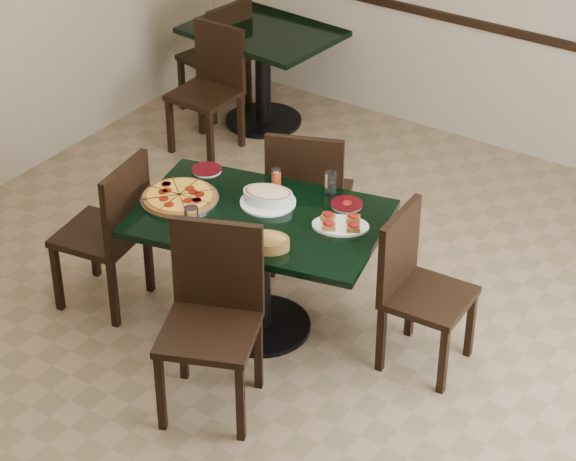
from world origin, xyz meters
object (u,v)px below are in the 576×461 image
Objects in this scene: back_chair_near at (211,81)px; bruschetta_platter at (341,223)px; chair_near at (213,308)px; bread_basket at (267,241)px; chair_left at (112,226)px; pepperoni_pizza at (179,197)px; back_table at (263,58)px; chair_right at (415,282)px; chair_far at (308,193)px; lasagna_casserole at (268,196)px; main_table at (260,244)px; back_chair_left at (221,51)px.

back_chair_near is 2.50× the size of bruschetta_platter.
chair_near reaches higher than bread_basket.
pepperoni_pizza is at bearing 104.38° from chair_left.
back_table is 1.24× the size of chair_right.
chair_far reaches higher than lasagna_casserole.
back_chair_near is 2.10× the size of pepperoni_pizza.
chair_far is 0.96m from bread_basket.
chair_right is (0.93, -0.39, -0.04)m from chair_far.
main_table is 0.62m from chair_near.
main_table is 3.42× the size of pepperoni_pizza.
chair_right is 0.99× the size of back_chair_near.
lasagna_casserole is at bearing -43.60° from back_chair_near.
chair_near reaches higher than back_chair_near.
lasagna_casserole is at bearing 53.62° from back_chair_left.
pepperoni_pizza is (-0.35, -0.74, 0.22)m from chair_far.
back_chair_left is at bearing 122.00° from pepperoni_pizza.
back_chair_left reaches higher than bread_basket.
chair_far is at bearing -42.82° from back_table.
main_table is 0.64m from chair_far.
chair_right reaches higher than pepperoni_pizza.
pepperoni_pizza is (-1.28, -0.35, 0.26)m from chair_right.
bruschetta_platter is (2.24, -1.94, 0.27)m from back_chair_left.
chair_far is at bearing 80.94° from lasagna_casserole.
main_table is at bearing 103.04° from chair_right.
back_chair_left is at bearing -165.92° from chair_left.
back_table is 2.74m from bruschetta_platter.
bruschetta_platter is (0.42, 0.14, 0.21)m from main_table.
pepperoni_pizza is (1.01, -2.23, 0.24)m from back_table.
bread_basket is (1.04, 0.03, 0.26)m from chair_left.
chair_far is 1.08× the size of chair_right.
chair_right is at bearing 134.81° from chair_far.
back_chair_near is 2.48m from bruschetta_platter.
pepperoni_pizza is at bearing 102.06° from chair_right.
bruschetta_platter reaches higher than back_table.
back_chair_left is (-1.96, 2.69, -0.06)m from chair_near.
back_chair_near is (-0.73, 1.89, -0.02)m from chair_left.
chair_left reaches higher than chair_right.
chair_left is at bearing 34.08° from back_chair_left.
main_table is at bearing 52.33° from back_chair_left.
pepperoni_pizza is 0.91m from bruschetta_platter.
chair_left reaches higher than bread_basket.
lasagna_casserole reaches higher than back_table.
back_table is 2.46m from pepperoni_pizza.
chair_far is 1.03× the size of chair_left.
main_table is 1.56× the size of chair_left.
lasagna_casserole is 0.87× the size of bruschetta_platter.
back_table is 2.46m from lasagna_casserole.
bruschetta_platter reaches higher than main_table.
lasagna_casserole is (-0.17, 0.73, 0.23)m from chair_near.
chair_left is 1.34m from bruschetta_platter.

